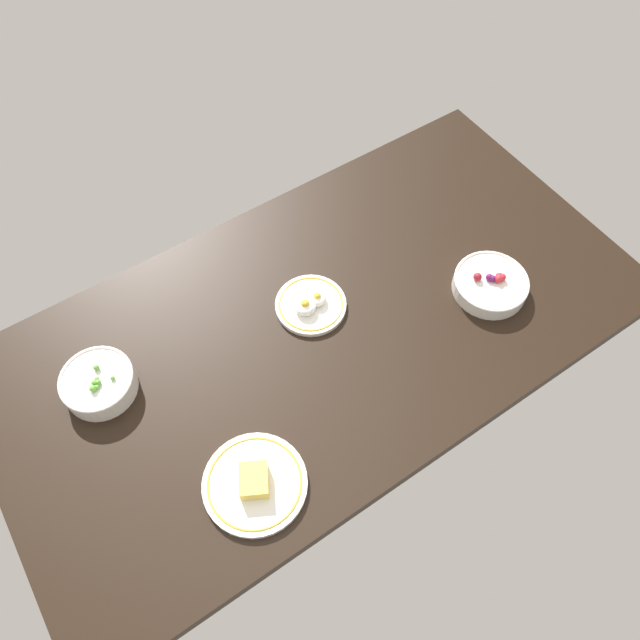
# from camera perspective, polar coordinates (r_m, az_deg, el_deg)

# --- Properties ---
(dining_table) EXTENTS (1.53, 0.80, 0.04)m
(dining_table) POSITION_cam_1_polar(r_m,az_deg,el_deg) (1.46, 0.00, -0.82)
(dining_table) COLOR black
(dining_table) RESTS_ON ground
(plate_cheese) EXTENTS (0.21, 0.21, 0.05)m
(plate_cheese) POSITION_cam_1_polar(r_m,az_deg,el_deg) (1.28, -6.08, -14.84)
(plate_cheese) COLOR white
(plate_cheese) RESTS_ON dining_table
(plate_eggs) EXTENTS (0.17, 0.17, 0.05)m
(plate_eggs) POSITION_cam_1_polar(r_m,az_deg,el_deg) (1.46, -0.88, 1.47)
(plate_eggs) COLOR white
(plate_eggs) RESTS_ON dining_table
(bowl_berries) EXTENTS (0.18, 0.18, 0.06)m
(bowl_berries) POSITION_cam_1_polar(r_m,az_deg,el_deg) (1.54, 15.56, 3.23)
(bowl_berries) COLOR white
(bowl_berries) RESTS_ON dining_table
(bowl_peas) EXTENTS (0.16, 0.16, 0.06)m
(bowl_peas) POSITION_cam_1_polar(r_m,az_deg,el_deg) (1.42, -19.89, -5.53)
(bowl_peas) COLOR white
(bowl_peas) RESTS_ON dining_table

